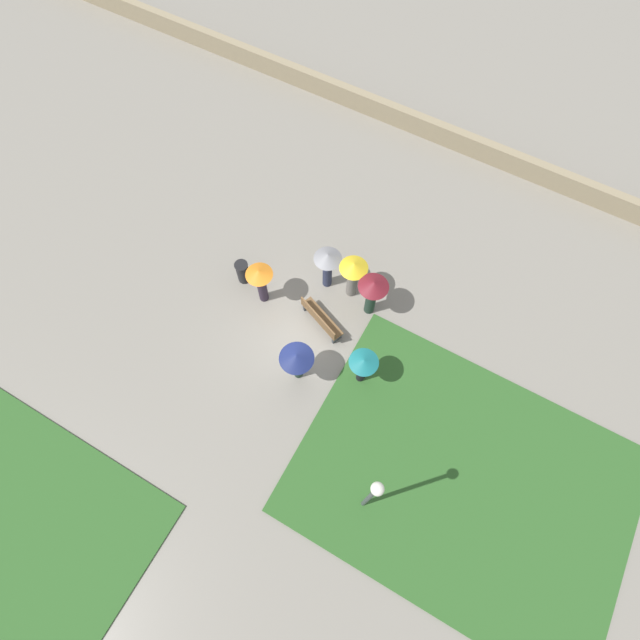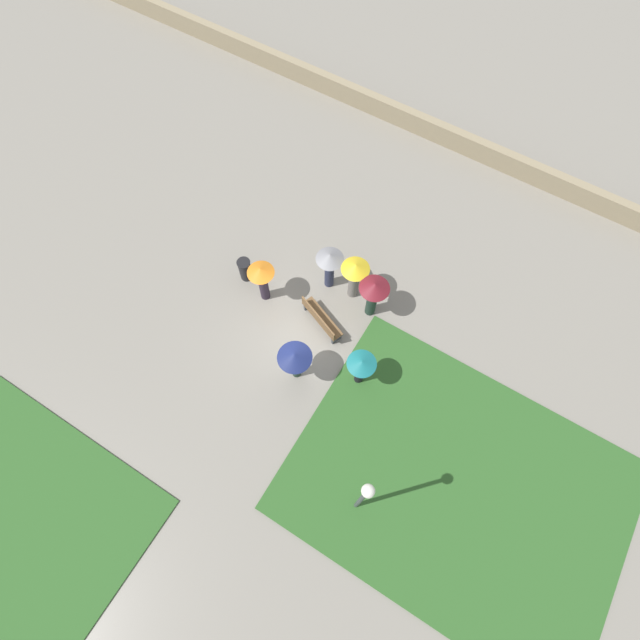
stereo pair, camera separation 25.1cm
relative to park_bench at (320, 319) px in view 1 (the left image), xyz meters
name	(u,v)px [view 1 (the left image)]	position (x,y,z in m)	size (l,w,h in m)	color
ground_plane	(297,335)	(0.51, 0.71, -0.47)	(90.00, 90.00, 0.00)	gray
lawn_patch_near	(464,482)	(-6.31, 2.43, -0.44)	(9.75, 7.35, 0.06)	#2D5B26
lawn_patch_far	(5,554)	(4.35, 10.68, -0.44)	(7.50, 7.16, 0.06)	#2D5B26
parapet_wall	(425,127)	(0.51, -9.68, -0.03)	(45.00, 0.35, 0.89)	gray
park_bench	(320,319)	(0.00, 0.00, 0.00)	(1.80, 1.05, 0.90)	brown
lamp_post	(372,495)	(-3.95, 4.47, 2.32)	(0.32, 0.32, 4.32)	#474C51
trash_bin	(243,272)	(3.27, -0.25, 0.02)	(0.48, 0.48, 0.98)	#232326
crowd_person_grey	(328,263)	(0.59, -1.55, 0.89)	(0.94, 0.94, 1.93)	#282D47
crowd_person_teal	(363,365)	(-2.08, 1.05, 0.78)	(0.92, 0.92, 1.74)	black
crowd_person_maroon	(373,291)	(-1.19, -1.34, 0.91)	(1.01, 1.01, 1.95)	#1E3328
crowd_person_orange	(260,279)	(2.25, 0.06, 0.85)	(0.91, 0.91, 1.90)	#2D2333
crowd_person_navy	(297,359)	(-0.24, 1.92, 0.94)	(1.09, 1.09, 1.79)	#1E3328
crowd_person_yellow	(353,273)	(-0.32, -1.64, 0.86)	(0.96, 0.96, 1.94)	slate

